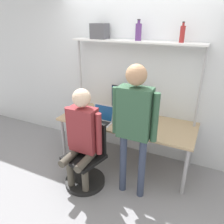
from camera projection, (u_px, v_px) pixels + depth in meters
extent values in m
plane|color=gray|center=(115.00, 176.00, 3.24)|extent=(12.00, 12.00, 0.00)
cube|color=silver|center=(138.00, 75.00, 3.40)|extent=(8.00, 0.06, 2.70)
cube|color=tan|center=(126.00, 122.00, 3.30)|extent=(2.03, 0.80, 0.03)
cylinder|color=#A5A5AA|center=(63.00, 139.00, 3.55)|extent=(0.05, 0.05, 0.71)
cylinder|color=#A5A5AA|center=(185.00, 172.00, 2.79)|extent=(0.05, 0.05, 0.71)
cylinder|color=#A5A5AA|center=(85.00, 122.00, 4.10)|extent=(0.05, 0.05, 0.71)
cylinder|color=#A5A5AA|center=(192.00, 146.00, 3.35)|extent=(0.05, 0.05, 0.71)
cube|color=white|center=(135.00, 41.00, 3.05)|extent=(1.93, 0.27, 0.02)
cylinder|color=#B2B2B7|center=(82.00, 94.00, 3.80)|extent=(0.04, 0.04, 1.87)
cylinder|color=#B2B2B7|center=(196.00, 113.00, 3.05)|extent=(0.04, 0.04, 1.87)
cylinder|color=black|center=(126.00, 114.00, 3.52)|extent=(0.19, 0.19, 0.01)
cylinder|color=black|center=(126.00, 111.00, 3.50)|extent=(0.06, 0.06, 0.09)
cube|color=black|center=(126.00, 98.00, 3.41)|extent=(0.50, 0.01, 0.36)
cube|color=navy|center=(126.00, 98.00, 3.41)|extent=(0.47, 0.02, 0.34)
cube|color=#BCBCC1|center=(101.00, 122.00, 3.24)|extent=(0.33, 0.24, 0.01)
cube|color=black|center=(100.00, 122.00, 3.22)|extent=(0.28, 0.13, 0.00)
cube|color=#BCBCC1|center=(103.00, 112.00, 3.26)|extent=(0.33, 0.07, 0.24)
cube|color=#194C8C|center=(103.00, 113.00, 3.26)|extent=(0.29, 0.06, 0.21)
cube|color=silver|center=(118.00, 127.00, 3.08)|extent=(0.07, 0.15, 0.01)
cube|color=black|center=(118.00, 127.00, 3.08)|extent=(0.06, 0.13, 0.00)
cylinder|color=black|center=(85.00, 181.00, 3.11)|extent=(0.56, 0.56, 0.06)
cylinder|color=#4C4C51|center=(85.00, 169.00, 3.03)|extent=(0.06, 0.06, 0.35)
cube|color=black|center=(84.00, 158.00, 2.95)|extent=(0.56, 0.56, 0.05)
cube|color=black|center=(94.00, 135.00, 3.00)|extent=(0.41, 0.14, 0.45)
cylinder|color=#4C473D|center=(70.00, 175.00, 2.94)|extent=(0.09, 0.09, 0.46)
cylinder|color=#4C473D|center=(85.00, 180.00, 2.85)|extent=(0.09, 0.09, 0.46)
cylinder|color=#4C473D|center=(70.00, 157.00, 2.85)|extent=(0.10, 0.38, 0.10)
cylinder|color=#4C473D|center=(85.00, 161.00, 2.76)|extent=(0.10, 0.38, 0.10)
cube|color=maroon|center=(83.00, 130.00, 2.81)|extent=(0.36, 0.20, 0.60)
cylinder|color=maroon|center=(69.00, 127.00, 2.90)|extent=(0.08, 0.08, 0.57)
cylinder|color=maroon|center=(99.00, 134.00, 2.73)|extent=(0.08, 0.08, 0.57)
sphere|color=beige|center=(82.00, 98.00, 2.63)|extent=(0.23, 0.23, 0.23)
cylinder|color=#38425B|center=(123.00, 163.00, 2.84)|extent=(0.09, 0.09, 0.86)
cylinder|color=#38425B|center=(142.00, 168.00, 2.74)|extent=(0.09, 0.09, 0.86)
cube|color=#33593F|center=(135.00, 113.00, 2.49)|extent=(0.39, 0.20, 0.61)
cylinder|color=#33593F|center=(116.00, 111.00, 2.59)|extent=(0.08, 0.08, 0.58)
cylinder|color=#33593F|center=(155.00, 118.00, 2.40)|extent=(0.08, 0.08, 0.58)
sphere|color=tan|center=(136.00, 75.00, 2.31)|extent=(0.23, 0.23, 0.23)
cylinder|color=#593372|center=(138.00, 32.00, 2.99)|extent=(0.09, 0.09, 0.22)
cylinder|color=#593372|center=(139.00, 22.00, 2.93)|extent=(0.04, 0.04, 0.04)
cylinder|color=black|center=(139.00, 20.00, 2.92)|extent=(0.04, 0.04, 0.01)
cylinder|color=maroon|center=(182.00, 34.00, 2.76)|extent=(0.06, 0.06, 0.20)
cylinder|color=maroon|center=(183.00, 24.00, 2.71)|extent=(0.03, 0.03, 0.04)
cylinder|color=black|center=(184.00, 22.00, 2.70)|extent=(0.03, 0.03, 0.01)
cube|color=#4C4C51|center=(100.00, 31.00, 3.23)|extent=(0.24, 0.20, 0.22)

